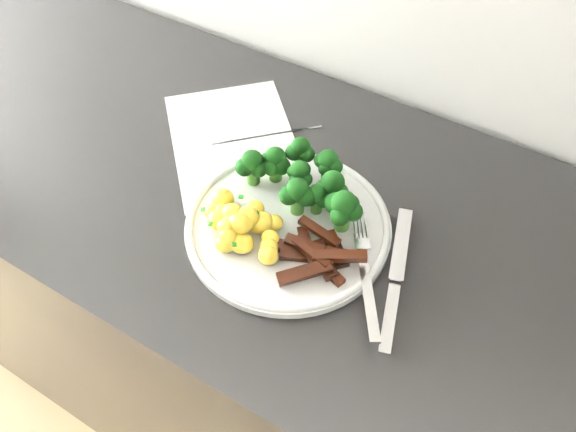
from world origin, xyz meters
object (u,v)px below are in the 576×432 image
at_px(counter, 277,338).
at_px(recipe_paper, 234,141).
at_px(plate, 288,225).
at_px(fork, 366,277).
at_px(broccoli, 306,179).
at_px(knife, 393,293).
at_px(potatoes, 243,224).
at_px(beef_strips, 316,254).

relative_size(counter, recipe_paper, 7.06).
relative_size(plate, fork, 1.62).
bearing_deg(broccoli, counter, -158.78).
relative_size(plate, knife, 1.31).
xyz_separation_m(recipe_paper, potatoes, (0.13, -0.16, 0.03)).
height_order(broccoli, knife, broccoli).
bearing_deg(fork, broccoli, 148.96).
relative_size(recipe_paper, beef_strips, 2.57).
bearing_deg(knife, beef_strips, -177.51).
distance_m(plate, knife, 0.19).
relative_size(potatoes, fork, 0.76).
height_order(plate, fork, fork).
height_order(counter, knife, knife).
bearing_deg(fork, plate, 168.03).
distance_m(plate, fork, 0.15).
height_order(recipe_paper, plate, plate).
bearing_deg(fork, counter, 160.43).
bearing_deg(potatoes, counter, 93.93).
xyz_separation_m(fork, knife, (0.04, 0.00, -0.01)).
height_order(counter, fork, fork).
bearing_deg(counter, broccoli, 21.22).
relative_size(broccoli, beef_strips, 1.55).
height_order(potatoes, knife, potatoes).
relative_size(fork, knife, 0.81).
distance_m(recipe_paper, knife, 0.39).
distance_m(potatoes, knife, 0.24).
distance_m(plate, broccoli, 0.07).
xyz_separation_m(broccoli, fork, (0.15, -0.09, -0.03)).
xyz_separation_m(recipe_paper, beef_strips, (0.25, -0.15, 0.02)).
bearing_deg(plate, counter, 143.47).
distance_m(counter, beef_strips, 0.51).
xyz_separation_m(beef_strips, knife, (0.12, 0.01, -0.01)).
xyz_separation_m(broccoli, beef_strips, (0.07, -0.09, -0.03)).
xyz_separation_m(recipe_paper, plate, (0.18, -0.12, 0.01)).
height_order(counter, beef_strips, beef_strips).
bearing_deg(potatoes, beef_strips, 7.06).
bearing_deg(plate, fork, -11.97).
height_order(broccoli, potatoes, broccoli).
bearing_deg(counter, potatoes, -86.07).
bearing_deg(potatoes, fork, 5.10).
xyz_separation_m(broccoli, knife, (0.19, -0.09, -0.04)).
height_order(plate, potatoes, potatoes).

